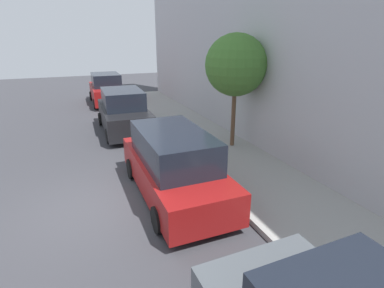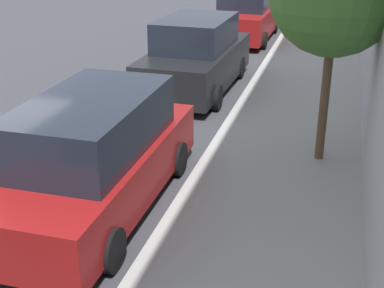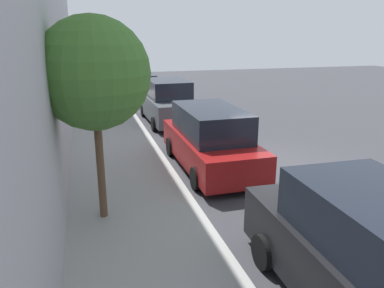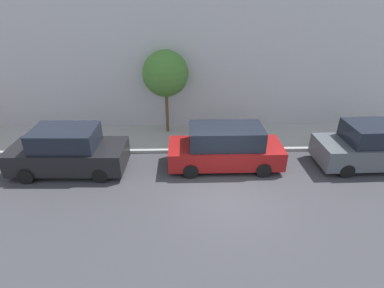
{
  "view_description": "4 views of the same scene",
  "coord_description": "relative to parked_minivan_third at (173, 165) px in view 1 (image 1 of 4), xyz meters",
  "views": [
    {
      "loc": [
        -0.13,
        -7.42,
        4.28
      ],
      "look_at": [
        3.33,
        1.03,
        1.0
      ],
      "focal_mm": 28.0,
      "sensor_mm": 36.0,
      "label": 1
    },
    {
      "loc": [
        5.89,
        -7.18,
        4.45
      ],
      "look_at": [
        3.7,
        0.57,
        1.0
      ],
      "focal_mm": 50.0,
      "sensor_mm": 36.0,
      "label": 2
    },
    {
      "loc": [
        5.89,
        10.3,
        4.08
      ],
      "look_at": [
        3.04,
        0.42,
        1.0
      ],
      "focal_mm": 35.0,
      "sensor_mm": 36.0,
      "label": 3
    },
    {
      "loc": [
        -9.08,
        1.61,
        7.08
      ],
      "look_at": [
        2.51,
        1.28,
        1.0
      ],
      "focal_mm": 28.0,
      "sensor_mm": 36.0,
      "label": 4
    }
  ],
  "objects": [
    {
      "name": "sidewalk",
      "position": [
        2.71,
        0.15,
        -0.85
      ],
      "size": [
        2.99,
        32.0,
        0.15
      ],
      "color": "#9E9E99",
      "rests_on": "ground_plane"
    },
    {
      "name": "street_tree",
      "position": [
        3.4,
        2.66,
        2.36
      ],
      "size": [
        2.3,
        2.3,
        4.29
      ],
      "color": "brown",
      "rests_on": "sidewalk"
    },
    {
      "name": "parked_suv_fourth",
      "position": [
        -0.18,
        6.69,
        0.01
      ],
      "size": [
        2.1,
        4.85,
        1.98
      ],
      "color": "black",
      "rests_on": "ground_plane"
    },
    {
      "name": "ground_plane",
      "position": [
        -2.29,
        0.15,
        -0.92
      ],
      "size": [
        60.0,
        60.0,
        0.0
      ],
      "primitive_type": "plane",
      "color": "#38383D"
    },
    {
      "name": "parked_suv_fifth",
      "position": [
        -0.08,
        13.59,
        0.01
      ],
      "size": [
        2.08,
        4.84,
        1.98
      ],
      "color": "maroon",
      "rests_on": "ground_plane"
    },
    {
      "name": "parked_minivan_third",
      "position": [
        0.0,
        0.0,
        0.0
      ],
      "size": [
        2.02,
        4.91,
        1.9
      ],
      "color": "maroon",
      "rests_on": "ground_plane"
    }
  ]
}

